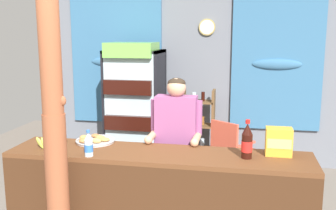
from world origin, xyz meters
The scene contains 13 objects.
ground_plane centered at (0.00, 1.19, 0.00)m, with size 7.75×7.75×0.00m, color slate.
back_wall_curtained centered at (0.00, 3.03, 1.40)m, with size 4.68×0.22×2.72m.
stall_counter centered at (0.08, 0.24, 0.57)m, with size 2.72×0.57×0.94m.
timber_post centered at (-0.68, -0.09, 1.30)m, with size 0.21×0.19×2.71m.
drink_fridge centered at (-0.74, 2.47, 1.03)m, with size 0.79×0.75×1.86m.
bottle_shelf_rack centered at (0.17, 2.66, 0.61)m, with size 0.48×0.28×1.18m.
plastic_lawn_chair centered at (0.65, 2.13, 0.49)m, with size 0.61×0.61×0.86m.
shopkeeper centered at (0.15, 0.87, 0.98)m, with size 0.53×0.42×1.55m.
soda_bottle_cola centered at (0.86, 0.35, 1.08)m, with size 0.09×0.09×0.34m.
soda_bottle_water centered at (-0.49, 0.14, 1.04)m, with size 0.08×0.08×0.23m.
snack_box_choco_powder centered at (1.13, 0.49, 1.06)m, with size 0.22×0.16×0.24m.
pastry_tray centered at (-0.60, 0.55, 0.96)m, with size 0.38×0.38×0.07m.
banana_bunch centered at (-0.92, 0.26, 1.00)m, with size 0.28×0.06×0.16m.
Camera 1 is at (0.82, -2.93, 2.01)m, focal length 41.89 mm.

